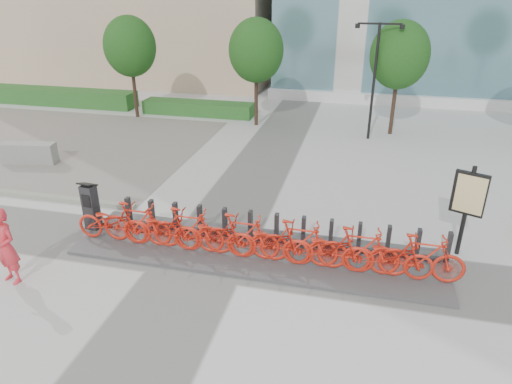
% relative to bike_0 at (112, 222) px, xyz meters
% --- Properties ---
extents(ground, '(120.00, 120.00, 0.00)m').
position_rel_bike_0_xyz_m(ground, '(2.60, 0.05, -0.61)').
color(ground, silver).
extents(gravel_patch, '(14.00, 14.00, 0.00)m').
position_rel_bike_0_xyz_m(gravel_patch, '(-7.40, 7.05, -0.61)').
color(gravel_patch, slate).
rests_on(gravel_patch, ground).
extents(hedge_a, '(10.00, 1.40, 0.90)m').
position_rel_bike_0_xyz_m(hedge_a, '(-11.40, 13.55, -0.16)').
color(hedge_a, '#2B6A29').
rests_on(hedge_a, ground).
extents(hedge_b, '(6.00, 1.20, 0.70)m').
position_rel_bike_0_xyz_m(hedge_b, '(-2.40, 13.25, -0.26)').
color(hedge_b, '#2B6A29').
rests_on(hedge_b, ground).
extents(tree_0, '(2.60, 2.60, 5.10)m').
position_rel_bike_0_xyz_m(tree_0, '(-5.40, 12.05, 2.98)').
color(tree_0, '#422D21').
rests_on(tree_0, ground).
extents(tree_1, '(2.60, 2.60, 5.10)m').
position_rel_bike_0_xyz_m(tree_1, '(1.10, 12.05, 2.98)').
color(tree_1, '#422D21').
rests_on(tree_1, ground).
extents(tree_2, '(2.60, 2.60, 5.10)m').
position_rel_bike_0_xyz_m(tree_2, '(7.60, 12.05, 2.98)').
color(tree_2, '#422D21').
rests_on(tree_2, ground).
extents(streetlamp, '(2.00, 0.20, 5.00)m').
position_rel_bike_0_xyz_m(streetlamp, '(6.60, 11.05, 2.52)').
color(streetlamp, black).
rests_on(streetlamp, ground).
extents(dock_pad, '(9.60, 2.40, 0.08)m').
position_rel_bike_0_xyz_m(dock_pad, '(3.90, 0.35, -0.57)').
color(dock_pad, '#4B4B4C').
rests_on(dock_pad, ground).
extents(dock_rail_posts, '(8.74, 0.50, 0.85)m').
position_rel_bike_0_xyz_m(dock_rail_posts, '(4.32, 0.82, -0.11)').
color(dock_rail_posts, '#27272A').
rests_on(dock_rail_posts, dock_pad).
extents(bike_0, '(2.02, 0.71, 1.06)m').
position_rel_bike_0_xyz_m(bike_0, '(0.00, 0.00, 0.00)').
color(bike_0, red).
rests_on(bike_0, dock_pad).
extents(bike_1, '(1.96, 0.55, 1.18)m').
position_rel_bike_0_xyz_m(bike_1, '(0.72, 0.00, 0.06)').
color(bike_1, red).
rests_on(bike_1, dock_pad).
extents(bike_2, '(2.02, 0.71, 1.06)m').
position_rel_bike_0_xyz_m(bike_2, '(1.44, 0.00, 0.00)').
color(bike_2, red).
rests_on(bike_2, dock_pad).
extents(bike_3, '(1.96, 0.55, 1.18)m').
position_rel_bike_0_xyz_m(bike_3, '(2.16, 0.00, 0.06)').
color(bike_3, red).
rests_on(bike_3, dock_pad).
extents(bike_4, '(2.02, 0.71, 1.06)m').
position_rel_bike_0_xyz_m(bike_4, '(2.88, 0.00, 0.00)').
color(bike_4, red).
rests_on(bike_4, dock_pad).
extents(bike_5, '(1.96, 0.55, 1.18)m').
position_rel_bike_0_xyz_m(bike_5, '(3.60, 0.00, 0.06)').
color(bike_5, red).
rests_on(bike_5, dock_pad).
extents(bike_6, '(2.02, 0.71, 1.06)m').
position_rel_bike_0_xyz_m(bike_6, '(4.32, 0.00, 0.00)').
color(bike_6, red).
rests_on(bike_6, dock_pad).
extents(bike_7, '(1.96, 0.55, 1.18)m').
position_rel_bike_0_xyz_m(bike_7, '(5.04, 0.00, 0.06)').
color(bike_7, red).
rests_on(bike_7, dock_pad).
extents(bike_8, '(2.02, 0.71, 1.06)m').
position_rel_bike_0_xyz_m(bike_8, '(5.76, 0.00, 0.00)').
color(bike_8, red).
rests_on(bike_8, dock_pad).
extents(bike_9, '(1.96, 0.55, 1.18)m').
position_rel_bike_0_xyz_m(bike_9, '(6.48, 0.00, 0.06)').
color(bike_9, red).
rests_on(bike_9, dock_pad).
extents(bike_10, '(2.02, 0.71, 1.06)m').
position_rel_bike_0_xyz_m(bike_10, '(7.20, 0.00, 0.00)').
color(bike_10, red).
rests_on(bike_10, dock_pad).
extents(bike_11, '(1.96, 0.55, 1.18)m').
position_rel_bike_0_xyz_m(bike_11, '(7.92, 0.00, 0.06)').
color(bike_11, red).
rests_on(bike_11, dock_pad).
extents(kiosk, '(0.48, 0.41, 1.44)m').
position_rel_bike_0_xyz_m(kiosk, '(-0.91, 0.46, 0.16)').
color(kiosk, '#27272A').
rests_on(kiosk, dock_pad).
extents(worker_red, '(0.78, 0.61, 1.87)m').
position_rel_bike_0_xyz_m(worker_red, '(-1.44, -2.17, 0.32)').
color(worker_red, red).
rests_on(worker_red, ground).
extents(jersey_barrier, '(2.16, 0.94, 0.81)m').
position_rel_bike_0_xyz_m(jersey_barrier, '(-6.32, 4.75, -0.21)').
color(jersey_barrier, gray).
rests_on(jersey_barrier, ground).
extents(map_sign, '(0.78, 0.42, 2.45)m').
position_rel_bike_0_xyz_m(map_sign, '(9.01, 1.56, 1.01)').
color(map_sign, black).
rests_on(map_sign, ground).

